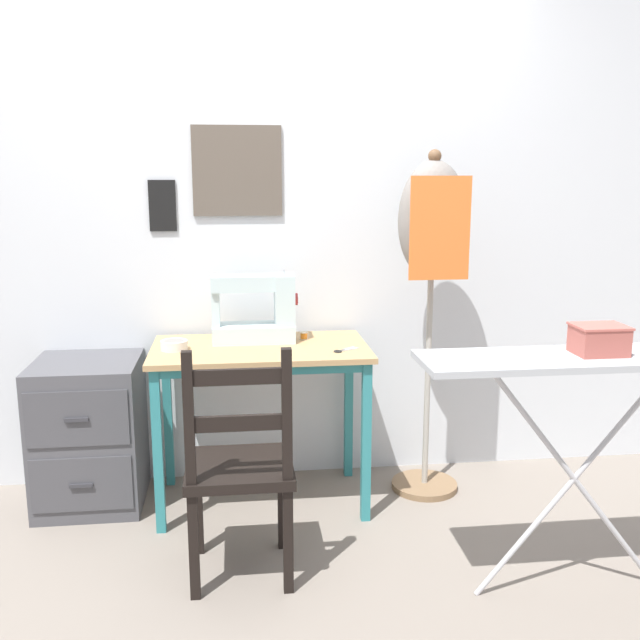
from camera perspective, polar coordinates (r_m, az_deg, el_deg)
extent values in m
plane|color=gray|center=(3.23, -4.38, -16.37)|extent=(14.00, 14.00, 0.00)
cube|color=silver|center=(3.49, -5.18, 7.62)|extent=(10.00, 0.05, 2.55)
cube|color=brown|center=(3.45, -6.65, 11.77)|extent=(0.42, 0.02, 0.42)
cube|color=black|center=(3.47, -12.49, 8.92)|extent=(0.13, 0.01, 0.24)
cube|color=tan|center=(3.23, -4.81, -2.32)|extent=(0.97, 0.56, 0.02)
cube|color=teal|center=(3.01, -4.63, -4.03)|extent=(0.89, 0.03, 0.04)
cube|color=teal|center=(3.13, -12.84, -10.26)|extent=(0.04, 0.04, 0.73)
cube|color=teal|center=(3.16, 3.71, -9.77)|extent=(0.04, 0.04, 0.73)
cube|color=teal|center=(3.59, -12.07, -7.39)|extent=(0.04, 0.04, 0.73)
cube|color=teal|center=(3.61, 2.29, -6.98)|extent=(0.04, 0.04, 0.73)
cube|color=silver|center=(3.32, -5.32, -1.03)|extent=(0.38, 0.17, 0.08)
cube|color=silver|center=(3.29, -2.87, 1.66)|extent=(0.09, 0.15, 0.23)
cube|color=silver|center=(3.27, -5.79, 2.97)|extent=(0.33, 0.13, 0.07)
cube|color=silver|center=(3.29, -8.34, 0.93)|extent=(0.04, 0.10, 0.16)
cylinder|color=#B22D2D|center=(3.30, -1.95, 1.68)|extent=(0.02, 0.06, 0.06)
cylinder|color=#99999E|center=(3.27, -2.89, 3.84)|extent=(0.01, 0.01, 0.02)
cylinder|color=silver|center=(3.22, -11.59, -1.98)|extent=(0.12, 0.12, 0.04)
cylinder|color=gray|center=(3.21, -11.60, -1.68)|extent=(0.09, 0.09, 0.01)
cube|color=silver|center=(3.16, 2.20, -2.33)|extent=(0.08, 0.07, 0.00)
cube|color=silver|center=(3.15, 2.36, -2.37)|extent=(0.09, 0.05, 0.00)
torus|color=black|center=(3.11, 1.46, -2.54)|extent=(0.03, 0.03, 0.01)
torus|color=black|center=(3.12, 1.40, -2.53)|extent=(0.03, 0.03, 0.01)
cylinder|color=orange|center=(3.35, -1.30, -1.26)|extent=(0.03, 0.03, 0.03)
cylinder|color=beige|center=(3.34, -1.30, -1.00)|extent=(0.04, 0.04, 0.00)
cylinder|color=beige|center=(3.35, -1.30, -1.53)|extent=(0.04, 0.04, 0.00)
cube|color=black|center=(2.76, -6.46, -11.68)|extent=(0.40, 0.38, 0.04)
cube|color=black|center=(3.01, -9.73, -14.45)|extent=(0.04, 0.04, 0.41)
cube|color=black|center=(3.01, -3.04, -14.29)|extent=(0.04, 0.04, 0.41)
cube|color=black|center=(2.72, -10.06, -17.41)|extent=(0.04, 0.04, 0.41)
cube|color=black|center=(2.72, -2.56, -17.22)|extent=(0.04, 0.04, 0.41)
cube|color=black|center=(2.53, -10.45, -7.76)|extent=(0.04, 0.04, 0.48)
cube|color=black|center=(2.53, -2.66, -7.57)|extent=(0.04, 0.04, 0.48)
cube|color=black|center=(2.48, -6.63, -4.54)|extent=(0.34, 0.02, 0.06)
cube|color=black|center=(2.53, -6.54, -8.20)|extent=(0.34, 0.02, 0.06)
cube|color=#4C4C51|center=(3.50, -17.93, -8.58)|extent=(0.47, 0.46, 0.68)
cube|color=#46464B|center=(3.23, -18.88, -7.51)|extent=(0.43, 0.01, 0.25)
cube|color=#333338|center=(3.22, -18.92, -7.57)|extent=(0.10, 0.01, 0.02)
cube|color=#46464B|center=(3.34, -18.54, -12.39)|extent=(0.43, 0.01, 0.25)
cube|color=#333338|center=(3.33, -18.57, -12.46)|extent=(0.10, 0.01, 0.02)
cylinder|color=#846647|center=(3.63, 8.34, -12.93)|extent=(0.32, 0.32, 0.03)
cylinder|color=#ADA89E|center=(3.44, 8.62, -4.42)|extent=(0.03, 0.03, 1.09)
ellipsoid|color=gray|center=(3.31, 9.01, 7.88)|extent=(0.32, 0.23, 0.54)
sphere|color=brown|center=(3.30, 9.17, 12.83)|extent=(0.06, 0.06, 0.06)
cube|color=orange|center=(3.20, 9.58, 7.24)|extent=(0.27, 0.01, 0.46)
cube|color=#ADB2B7|center=(2.65, 20.32, -2.91)|extent=(1.16, 0.31, 0.02)
cylinder|color=#B7B7BC|center=(2.79, 19.66, -11.87)|extent=(0.71, 0.02, 0.89)
cylinder|color=#B7B7BC|center=(2.79, 19.66, -11.87)|extent=(0.71, 0.02, 0.89)
cube|color=#AD564C|center=(2.67, 21.42, -1.55)|extent=(0.17, 0.13, 0.10)
cube|color=#BE5F54|center=(2.66, 21.50, -0.46)|extent=(0.18, 0.14, 0.01)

